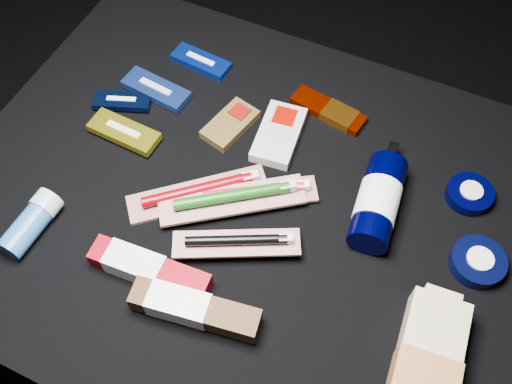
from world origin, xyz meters
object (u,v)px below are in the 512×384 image
at_px(bodywash_bottle, 423,382).
at_px(deodorant_stick, 32,223).
at_px(toothpaste_carton_red, 145,268).
at_px(lotion_bottle, 378,202).

bearing_deg(bodywash_bottle, deodorant_stick, 177.69).
bearing_deg(deodorant_stick, bodywash_bottle, 4.02).
xyz_separation_m(bodywash_bottle, toothpaste_carton_red, (-0.43, -0.01, -0.01)).
height_order(lotion_bottle, bodywash_bottle, lotion_bottle).
bearing_deg(lotion_bottle, toothpaste_carton_red, -144.02).
bearing_deg(toothpaste_carton_red, lotion_bottle, 37.74).
height_order(lotion_bottle, toothpaste_carton_red, lotion_bottle).
xyz_separation_m(deodorant_stick, toothpaste_carton_red, (0.20, 0.01, -0.00)).
bearing_deg(bodywash_bottle, toothpaste_carton_red, 177.31).
distance_m(bodywash_bottle, deodorant_stick, 0.63).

